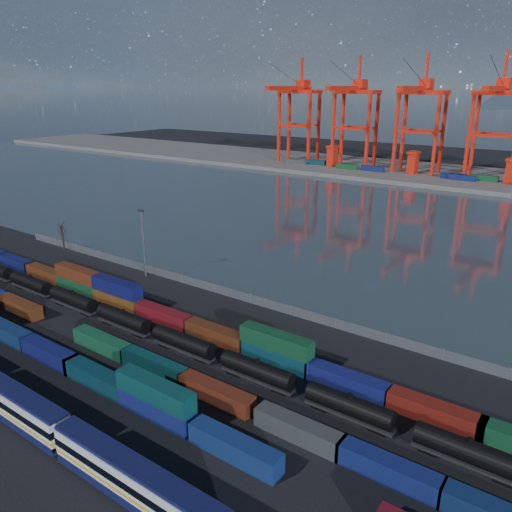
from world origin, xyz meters
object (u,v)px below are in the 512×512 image
Objects in this scene: tanker_string at (152,330)px; bare_tree at (62,236)px; passenger_train at (8,400)px; gantry_cranes at (458,103)px.

bare_tree is at bearing 159.44° from tanker_string.
bare_tree is (-59.50, 49.22, 1.55)m from passenger_train.
tanker_string is 0.61× the size of gantry_cranes.
tanker_string is 201.92m from gantry_cranes.
tanker_string is 14.43× the size of bare_tree.
tanker_string is at bearing -89.19° from gantry_cranes.
gantry_cranes reaches higher than bare_tree.
passenger_train is 77.23m from bare_tree.
passenger_train is at bearing -89.23° from gantry_cranes.
bare_tree is at bearing 140.40° from passenger_train.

